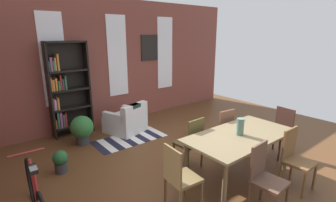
% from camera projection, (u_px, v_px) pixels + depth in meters
% --- Properties ---
extents(ground_plane, '(8.93, 8.93, 0.00)m').
position_uv_depth(ground_plane, '(211.00, 168.00, 4.51)').
color(ground_plane, brown).
extents(back_wall_brick, '(7.87, 0.12, 3.24)m').
position_uv_depth(back_wall_brick, '(117.00, 62.00, 6.70)').
color(back_wall_brick, brown).
rests_on(back_wall_brick, ground).
extents(window_pane_0, '(0.55, 0.02, 2.10)m').
position_uv_depth(window_pane_0, '(54.00, 60.00, 5.63)').
color(window_pane_0, white).
extents(window_pane_1, '(0.55, 0.02, 2.10)m').
position_uv_depth(window_pane_1, '(117.00, 56.00, 6.60)').
color(window_pane_1, white).
extents(window_pane_2, '(0.55, 0.02, 2.10)m').
position_uv_depth(window_pane_2, '(165.00, 53.00, 7.57)').
color(window_pane_2, white).
extents(dining_table, '(1.90, 0.98, 0.77)m').
position_uv_depth(dining_table, '(240.00, 139.00, 4.09)').
color(dining_table, brown).
rests_on(dining_table, ground).
extents(vase_on_table, '(0.12, 0.12, 0.28)m').
position_uv_depth(vase_on_table, '(240.00, 127.00, 4.02)').
color(vase_on_table, '#4C7266').
rests_on(vase_on_table, dining_table).
extents(tealight_candle_0, '(0.04, 0.04, 0.03)m').
position_uv_depth(tealight_candle_0, '(239.00, 127.00, 4.33)').
color(tealight_candle_0, silver).
rests_on(tealight_candle_0, dining_table).
extents(dining_chair_far_right, '(0.43, 0.43, 0.95)m').
position_uv_depth(dining_chair_far_right, '(222.00, 130.00, 4.93)').
color(dining_chair_far_right, brown).
rests_on(dining_chair_far_right, ground).
extents(dining_chair_near_right, '(0.40, 0.40, 0.95)m').
position_uv_depth(dining_chair_near_right, '(295.00, 157.00, 3.86)').
color(dining_chair_near_right, brown).
rests_on(dining_chair_near_right, ground).
extents(dining_chair_far_left, '(0.42, 0.42, 0.95)m').
position_uv_depth(dining_chair_far_left, '(191.00, 141.00, 4.42)').
color(dining_chair_far_left, '#463E1E').
rests_on(dining_chair_far_left, ground).
extents(dining_chair_near_left, '(0.42, 0.42, 0.95)m').
position_uv_depth(dining_chair_near_left, '(265.00, 176.00, 3.34)').
color(dining_chair_near_left, brown).
rests_on(dining_chair_near_left, ground).
extents(dining_chair_head_left, '(0.43, 0.43, 0.95)m').
position_uv_depth(dining_chair_head_left, '(179.00, 176.00, 3.34)').
color(dining_chair_head_left, brown).
rests_on(dining_chair_head_left, ground).
extents(dining_chair_head_right, '(0.43, 0.43, 0.95)m').
position_uv_depth(dining_chair_head_right, '(280.00, 130.00, 4.93)').
color(dining_chair_head_right, '#39211A').
rests_on(dining_chair_head_right, ground).
extents(bookshelf_tall, '(0.92, 0.30, 2.21)m').
position_uv_depth(bookshelf_tall, '(66.00, 90.00, 5.78)').
color(bookshelf_tall, black).
rests_on(bookshelf_tall, ground).
extents(armchair_white, '(1.01, 1.01, 0.75)m').
position_uv_depth(armchair_white, '(126.00, 121.00, 6.15)').
color(armchair_white, silver).
rests_on(armchair_white, ground).
extents(bicycle_second, '(0.44, 1.67, 0.90)m').
position_uv_depth(bicycle_second, '(37.00, 199.00, 3.13)').
color(bicycle_second, black).
rests_on(bicycle_second, ground).
extents(potted_plant_by_shelf, '(0.50, 0.50, 0.64)m').
position_uv_depth(potted_plant_by_shelf, '(82.00, 128.00, 5.44)').
color(potted_plant_by_shelf, '#333338').
rests_on(potted_plant_by_shelf, ground).
extents(potted_plant_corner, '(0.28, 0.28, 0.43)m').
position_uv_depth(potted_plant_corner, '(196.00, 128.00, 5.82)').
color(potted_plant_corner, '#333338').
rests_on(potted_plant_corner, ground).
extents(potted_plant_window, '(0.25, 0.25, 0.41)m').
position_uv_depth(potted_plant_window, '(60.00, 161.00, 4.34)').
color(potted_plant_window, '#333338').
rests_on(potted_plant_window, ground).
extents(striped_rug, '(1.64, 0.79, 0.01)m').
position_uv_depth(striped_rug, '(130.00, 139.00, 5.78)').
color(striped_rug, '#1E1E33').
rests_on(striped_rug, ground).
extents(framed_picture, '(0.56, 0.03, 0.72)m').
position_uv_depth(framed_picture, '(149.00, 48.00, 7.17)').
color(framed_picture, black).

